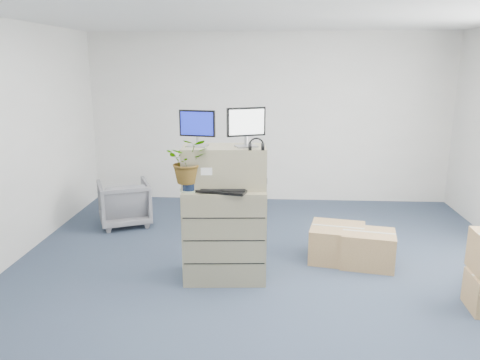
% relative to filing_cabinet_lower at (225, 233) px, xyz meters
% --- Properties ---
extents(ground, '(7.00, 7.00, 0.00)m').
position_rel_filing_cabinet_lower_xyz_m(ground, '(0.47, -0.43, -0.51)').
color(ground, '#273246').
rests_on(ground, ground).
extents(wall_back, '(6.00, 0.02, 2.80)m').
position_rel_filing_cabinet_lower_xyz_m(wall_back, '(0.47, 3.08, 0.89)').
color(wall_back, silver).
rests_on(wall_back, ground).
extents(filing_cabinet_lower, '(0.91, 0.59, 1.02)m').
position_rel_filing_cabinet_lower_xyz_m(filing_cabinet_lower, '(0.00, 0.00, 0.00)').
color(filing_cabinet_lower, '#988F69').
rests_on(filing_cabinet_lower, ground).
extents(filing_cabinet_upper, '(0.90, 0.50, 0.44)m').
position_rel_filing_cabinet_lower_xyz_m(filing_cabinet_upper, '(-0.00, 0.05, 0.73)').
color(filing_cabinet_upper, '#988F69').
rests_on(filing_cabinet_upper, filing_cabinet_lower).
extents(monitor_left, '(0.38, 0.18, 0.38)m').
position_rel_filing_cabinet_lower_xyz_m(monitor_left, '(-0.28, 0.02, 1.16)').
color(monitor_left, '#99999E').
rests_on(monitor_left, filing_cabinet_upper).
extents(monitor_right, '(0.39, 0.23, 0.41)m').
position_rel_filing_cabinet_lower_xyz_m(monitor_right, '(0.23, 0.02, 1.18)').
color(monitor_right, '#99999E').
rests_on(monitor_right, filing_cabinet_upper).
extents(headphones, '(0.16, 0.03, 0.16)m').
position_rel_filing_cabinet_lower_xyz_m(headphones, '(0.34, -0.11, 0.99)').
color(headphones, black).
rests_on(headphones, filing_cabinet_upper).
extents(keyboard, '(0.54, 0.32, 0.03)m').
position_rel_filing_cabinet_lower_xyz_m(keyboard, '(-0.01, -0.16, 0.52)').
color(keyboard, black).
rests_on(keyboard, filing_cabinet_lower).
extents(mouse, '(0.11, 0.09, 0.03)m').
position_rel_filing_cabinet_lower_xyz_m(mouse, '(0.36, -0.09, 0.53)').
color(mouse, silver).
rests_on(mouse, filing_cabinet_lower).
extents(water_bottle, '(0.07, 0.07, 0.25)m').
position_rel_filing_cabinet_lower_xyz_m(water_bottle, '(0.05, 0.03, 0.63)').
color(water_bottle, '#9A9DA2').
rests_on(water_bottle, filing_cabinet_lower).
extents(phone_dock, '(0.07, 0.06, 0.14)m').
position_rel_filing_cabinet_lower_xyz_m(phone_dock, '(-0.01, 0.05, 0.56)').
color(phone_dock, silver).
rests_on(phone_dock, filing_cabinet_lower).
extents(external_drive, '(0.23, 0.19, 0.06)m').
position_rel_filing_cabinet_lower_xyz_m(external_drive, '(0.33, 0.15, 0.54)').
color(external_drive, black).
rests_on(external_drive, filing_cabinet_lower).
extents(tissue_box, '(0.23, 0.13, 0.08)m').
position_rel_filing_cabinet_lower_xyz_m(tissue_box, '(0.33, 0.13, 0.61)').
color(tissue_box, '#388FBE').
rests_on(tissue_box, external_drive).
extents(potted_plant, '(0.48, 0.52, 0.45)m').
position_rel_filing_cabinet_lower_xyz_m(potted_plant, '(-0.35, -0.13, 0.77)').
color(potted_plant, '#98AB8A').
rests_on(potted_plant, filing_cabinet_lower).
extents(office_chair, '(0.90, 0.87, 0.71)m').
position_rel_filing_cabinet_lower_xyz_m(office_chair, '(-1.62, 1.64, -0.15)').
color(office_chair, slate).
rests_on(office_chair, ground).
extents(cardboard_boxes, '(2.50, 1.67, 0.75)m').
position_rel_filing_cabinet_lower_xyz_m(cardboard_boxes, '(2.15, 0.06, -0.24)').
color(cardboard_boxes, olive).
rests_on(cardboard_boxes, ground).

